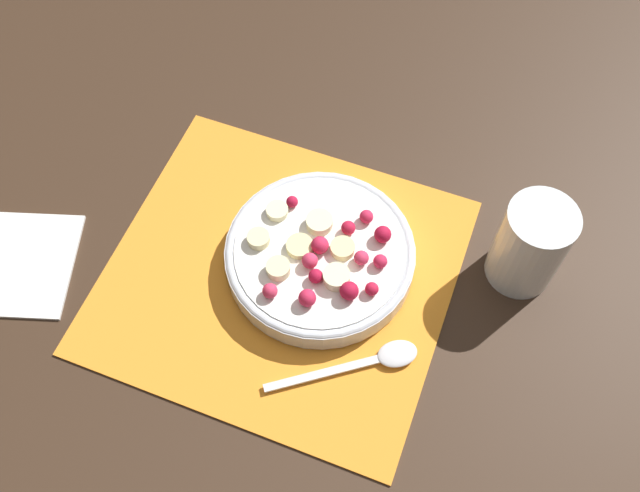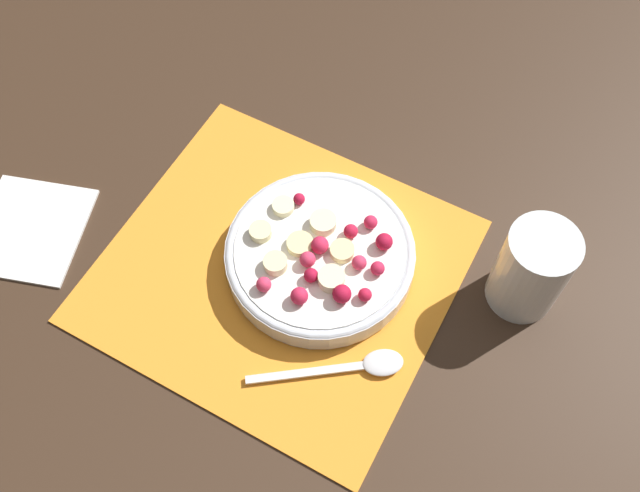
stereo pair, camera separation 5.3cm
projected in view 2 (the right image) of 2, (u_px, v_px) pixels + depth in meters
ground_plane at (279, 271)px, 0.85m from camera, size 3.00×3.00×0.00m
placemat at (279, 270)px, 0.84m from camera, size 0.40×0.37×0.01m
fruit_bowl at (320, 255)px, 0.83m from camera, size 0.22×0.22×0.05m
spoon at (360, 366)px, 0.78m from camera, size 0.15×0.12×0.01m
drinking_glass at (532, 270)px, 0.78m from camera, size 0.08×0.08×0.12m
napkin at (30, 229)px, 0.87m from camera, size 0.17×0.17×0.01m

